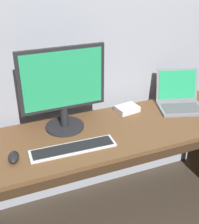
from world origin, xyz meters
name	(u,v)px	position (x,y,z in m)	size (l,w,h in m)	color
ground_plane	(115,212)	(0.00, 0.00, 0.00)	(14.00, 14.00, 0.00)	#382D23
back_wall	(96,3)	(0.00, 0.36, 1.42)	(4.64, 0.04, 2.84)	gray
desk	(117,154)	(0.00, -0.01, 0.53)	(1.72, 0.57, 0.72)	brown
laptop_space_gray	(180,100)	(0.54, 0.11, 0.77)	(0.38, 0.36, 0.24)	slate
external_monitor	(63,88)	(-0.30, 0.13, 1.00)	(0.51, 0.24, 0.52)	black
wired_keyboard	(73,148)	(-0.33, -0.11, 0.73)	(0.49, 0.13, 0.02)	#BCBCC1
computer_mouse	(14,157)	(-0.65, -0.09, 0.74)	(0.06, 0.10, 0.04)	black
external_drive_box	(127,109)	(0.16, 0.18, 0.74)	(0.15, 0.11, 0.04)	silver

